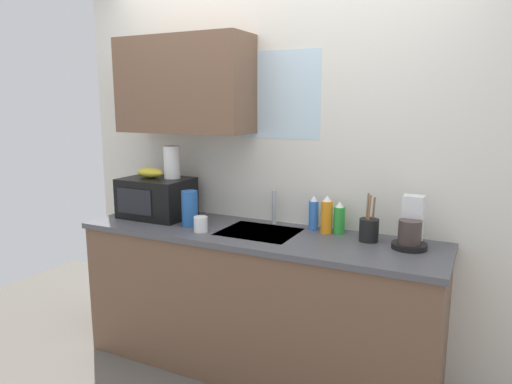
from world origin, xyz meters
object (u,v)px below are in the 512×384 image
object	(u,v)px
dish_soap_bottle_blue	(314,214)
mug_white	(201,224)
microwave	(157,198)
dish_soap_bottle_orange	(327,215)
utensil_crock	(369,229)
paper_towel_roll	(172,162)
dish_soap_bottle_green	(339,219)
cereal_canister	(190,208)
banana_bunch	(150,173)
coffee_maker	(411,229)

from	to	relation	value
dish_soap_bottle_blue	mug_white	world-z (taller)	dish_soap_bottle_blue
microwave	dish_soap_bottle_orange	xyz separation A→B (m)	(1.18, 0.13, -0.03)
utensil_crock	paper_towel_roll	bearing A→B (deg)	-179.16
microwave	dish_soap_bottle_orange	size ratio (longest dim) A/B	1.98
paper_towel_roll	dish_soap_bottle_green	world-z (taller)	paper_towel_roll
dish_soap_bottle_blue	cereal_canister	world-z (taller)	cereal_canister
banana_bunch	dish_soap_bottle_blue	size ratio (longest dim) A/B	0.93
dish_soap_bottle_green	mug_white	size ratio (longest dim) A/B	2.09
mug_white	dish_soap_bottle_green	bearing A→B (deg)	23.76
microwave	dish_soap_bottle_orange	world-z (taller)	microwave
microwave	cereal_canister	bearing A→B (deg)	-16.13
dish_soap_bottle_blue	paper_towel_roll	bearing A→B (deg)	-173.25
microwave	mug_white	xyz separation A→B (m)	(0.48, -0.19, -0.09)
paper_towel_roll	mug_white	world-z (taller)	paper_towel_roll
coffee_maker	dish_soap_bottle_orange	size ratio (longest dim) A/B	1.21
paper_towel_roll	dish_soap_bottle_green	bearing A→B (deg)	4.90
cereal_canister	utensil_crock	world-z (taller)	utensil_crock
paper_towel_roll	utensil_crock	bearing A→B (deg)	0.84
microwave	banana_bunch	size ratio (longest dim) A/B	2.30
banana_bunch	dish_soap_bottle_blue	bearing A→B (deg)	8.36
microwave	paper_towel_roll	distance (m)	0.27
dish_soap_bottle_blue	dish_soap_bottle_orange	xyz separation A→B (m)	(0.10, -0.04, 0.01)
dish_soap_bottle_orange	cereal_canister	distance (m)	0.87
coffee_maker	paper_towel_roll	bearing A→B (deg)	-179.70
dish_soap_bottle_orange	mug_white	xyz separation A→B (m)	(-0.70, -0.32, -0.06)
banana_bunch	dish_soap_bottle_orange	bearing A→B (deg)	5.85
dish_soap_bottle_blue	mug_white	size ratio (longest dim) A/B	2.27
dish_soap_bottle_green	dish_soap_bottle_blue	bearing A→B (deg)	174.08
mug_white	utensil_crock	bearing A→B (deg)	15.04
microwave	coffee_maker	size ratio (longest dim) A/B	1.64
banana_bunch	cereal_canister	bearing A→B (deg)	-14.38
paper_towel_roll	mug_white	size ratio (longest dim) A/B	2.32
microwave	banana_bunch	bearing A→B (deg)	178.20
microwave	utensil_crock	xyz separation A→B (m)	(1.45, 0.07, -0.06)
banana_bunch	mug_white	size ratio (longest dim) A/B	2.11
mug_white	utensil_crock	distance (m)	1.00
banana_bunch	dish_soap_bottle_blue	xyz separation A→B (m)	(1.13, 0.17, -0.20)
dish_soap_bottle_blue	utensil_crock	world-z (taller)	utensil_crock
paper_towel_roll	cereal_canister	size ratio (longest dim) A/B	0.97
dish_soap_bottle_blue	banana_bunch	bearing A→B (deg)	-171.64
dish_soap_bottle_green	banana_bunch	bearing A→B (deg)	-173.48
paper_towel_roll	coffee_maker	bearing A→B (deg)	0.30
dish_soap_bottle_green	utensil_crock	size ratio (longest dim) A/B	0.72
paper_towel_roll	cereal_canister	distance (m)	0.39
microwave	cereal_canister	world-z (taller)	microwave
utensil_crock	dish_soap_bottle_orange	bearing A→B (deg)	168.29
paper_towel_roll	dish_soap_bottle_orange	xyz separation A→B (m)	(1.08, 0.08, -0.27)
paper_towel_roll	dish_soap_bottle_blue	size ratio (longest dim) A/B	1.02
dish_soap_bottle_blue	dish_soap_bottle_green	bearing A→B (deg)	-5.92
dish_soap_bottle_blue	dish_soap_bottle_green	size ratio (longest dim) A/B	1.09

